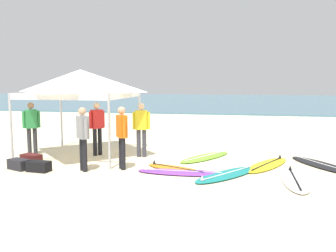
# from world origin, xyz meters

# --- Properties ---
(ground_plane) EXTENTS (80.00, 80.00, 0.00)m
(ground_plane) POSITION_xyz_m (0.00, 0.00, 0.00)
(ground_plane) COLOR beige
(sea) EXTENTS (80.00, 36.00, 0.10)m
(sea) POSITION_xyz_m (0.00, 33.39, 0.05)
(sea) COLOR teal
(sea) RESTS_ON ground
(canopy_tent) EXTENTS (3.09, 3.09, 2.75)m
(canopy_tent) POSITION_xyz_m (-2.77, 0.27, 2.39)
(canopy_tent) COLOR #B7B7BC
(canopy_tent) RESTS_ON ground
(surfboard_teal) EXTENTS (1.87, 2.32, 0.19)m
(surfboard_teal) POSITION_xyz_m (1.89, -1.31, 0.04)
(surfboard_teal) COLOR #19847F
(surfboard_teal) RESTS_ON ground
(surfboard_black) EXTENTS (1.83, 2.47, 0.19)m
(surfboard_black) POSITION_xyz_m (4.48, 0.29, 0.04)
(surfboard_black) COLOR black
(surfboard_black) RESTS_ON ground
(surfboard_lime) EXTENTS (1.71, 2.29, 0.19)m
(surfboard_lime) POSITION_xyz_m (1.13, 0.72, 0.04)
(surfboard_lime) COLOR #7AD12D
(surfboard_lime) RESTS_ON ground
(surfboard_orange) EXTENTS (2.01, 1.34, 0.19)m
(surfboard_orange) POSITION_xyz_m (0.55, -0.99, 0.04)
(surfboard_orange) COLOR orange
(surfboard_orange) RESTS_ON ground
(surfboard_yellow) EXTENTS (1.61, 2.37, 0.19)m
(surfboard_yellow) POSITION_xyz_m (2.96, 0.01, 0.04)
(surfboard_yellow) COLOR yellow
(surfboard_yellow) RESTS_ON ground
(surfboard_purple) EXTENTS (2.40, 0.69, 0.19)m
(surfboard_purple) POSITION_xyz_m (0.74, -1.32, 0.04)
(surfboard_purple) COLOR purple
(surfboard_purple) RESTS_ON ground
(surfboard_white) EXTENTS (0.62, 2.26, 0.19)m
(surfboard_white) POSITION_xyz_m (3.51, -1.53, 0.04)
(surfboard_white) COLOR white
(surfboard_white) RESTS_ON ground
(person_orange) EXTENTS (0.39, 0.47, 1.71)m
(person_orange) POSITION_xyz_m (-0.94, -1.16, 0.99)
(person_orange) COLOR black
(person_orange) RESTS_ON ground
(person_red) EXTENTS (0.40, 0.45, 1.71)m
(person_red) POSITION_xyz_m (-2.33, 0.47, 0.99)
(person_red) COLOR black
(person_red) RESTS_ON ground
(person_grey) EXTENTS (0.42, 0.41, 1.71)m
(person_grey) POSITION_xyz_m (-1.88, -1.58, 0.99)
(person_grey) COLOR black
(person_grey) RESTS_ON ground
(person_yellow) EXTENTS (0.54, 0.27, 1.71)m
(person_yellow) POSITION_xyz_m (-0.86, 0.49, 0.99)
(person_yellow) COLOR #383842
(person_yellow) RESTS_ON ground
(person_green) EXTENTS (0.46, 0.39, 1.71)m
(person_green) POSITION_xyz_m (-4.43, 0.10, 0.99)
(person_green) COLOR #2D2D33
(person_green) RESTS_ON ground
(gear_bag_near_tent) EXTENTS (0.67, 0.51, 0.28)m
(gear_bag_near_tent) POSITION_xyz_m (-3.69, -1.77, 0.14)
(gear_bag_near_tent) COLOR #232328
(gear_bag_near_tent) RESTS_ON ground
(gear_bag_by_pole) EXTENTS (0.67, 0.48, 0.28)m
(gear_bag_by_pole) POSITION_xyz_m (-3.74, -1.09, 0.14)
(gear_bag_by_pole) COLOR #4C1919
(gear_bag_by_pole) RESTS_ON ground
(gear_bag_on_sand) EXTENTS (0.63, 0.38, 0.28)m
(gear_bag_on_sand) POSITION_xyz_m (-3.03, -1.88, 0.14)
(gear_bag_on_sand) COLOR black
(gear_bag_on_sand) RESTS_ON ground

